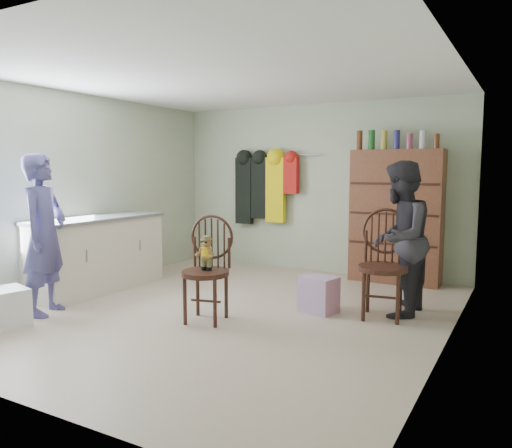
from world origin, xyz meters
The scene contains 11 objects.
ground_plane centered at (0.00, 0.00, 0.00)m, with size 5.00×5.00×0.00m, color beige.
room_walls centered at (0.00, 0.53, 1.58)m, with size 5.00×5.00×5.00m.
counter centered at (-1.95, 0.00, 0.47)m, with size 0.64×1.86×0.94m.
plastic_tub centered at (-1.61, -1.52, 0.19)m, with size 0.40×0.38×0.38m, color white.
chair_front centered at (0.00, -0.36, 0.60)m, with size 0.57×0.57×1.07m.
chair_far centered at (1.54, 0.62, 0.61)m, with size 0.58×0.58×1.13m.
striped_bag centered at (0.89, 0.45, 0.19)m, with size 0.37×0.29×0.39m, color pink.
person_left centered at (-1.64, -1.01, 0.85)m, with size 0.62×0.41×1.71m, color #4F4C8C.
person_right centered at (1.66, 0.77, 0.82)m, with size 0.79×0.62×1.63m, color #2D2B33.
dresser centered at (1.25, 2.30, 0.91)m, with size 1.20×0.39×2.06m.
coat_rack centered at (-0.83, 2.38, 1.25)m, with size 1.42×0.12×1.09m.
Camera 1 is at (2.86, -4.48, 1.55)m, focal length 35.00 mm.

